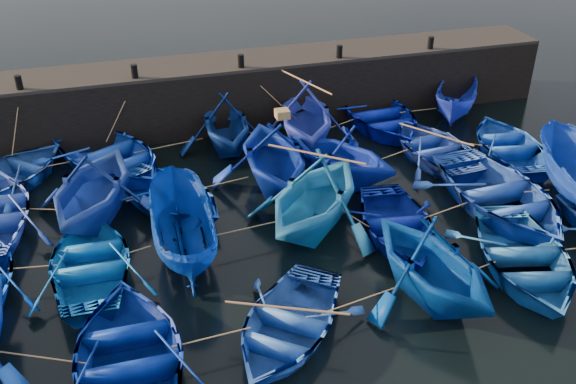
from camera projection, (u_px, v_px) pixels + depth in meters
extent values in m
plane|color=black|center=(320.00, 269.00, 18.01)|extent=(120.00, 120.00, 0.00)
cube|color=black|center=(238.00, 92.00, 26.03)|extent=(26.00, 2.50, 2.50)
cube|color=black|center=(236.00, 61.00, 25.36)|extent=(26.00, 2.50, 0.12)
cylinder|color=black|center=(19.00, 82.00, 22.53)|extent=(0.24, 0.24, 0.50)
cylinder|color=black|center=(134.00, 71.00, 23.49)|extent=(0.24, 0.24, 0.50)
cylinder|color=black|center=(241.00, 61.00, 24.46)|extent=(0.24, 0.24, 0.50)
cylinder|color=black|center=(339.00, 52.00, 25.42)|extent=(0.24, 0.24, 0.50)
cylinder|color=black|center=(431.00, 43.00, 26.39)|extent=(0.24, 0.24, 0.50)
imported|color=navy|center=(10.00, 174.00, 21.77)|extent=(5.61, 5.61, 0.96)
imported|color=blue|center=(108.00, 155.00, 22.70)|extent=(6.35, 6.98, 1.18)
imported|color=navy|center=(225.00, 122.00, 23.88)|extent=(3.82, 4.36, 2.19)
imported|color=blue|center=(305.00, 114.00, 24.10)|extent=(5.05, 5.55, 2.52)
imported|color=#0315A5|center=(379.00, 115.00, 25.79)|extent=(4.05, 5.50, 1.11)
imported|color=#1B30BA|center=(457.00, 100.00, 26.45)|extent=(3.77, 4.40, 1.65)
imported|color=navy|center=(93.00, 185.00, 19.50)|extent=(5.73, 6.09, 2.56)
imported|color=#0A40B4|center=(169.00, 195.00, 20.54)|extent=(5.24, 5.64, 0.95)
imported|color=navy|center=(274.00, 154.00, 21.27)|extent=(4.43, 5.07, 2.56)
imported|color=#08219E|center=(342.00, 154.00, 21.67)|extent=(5.44, 5.56, 2.23)
imported|color=#1F3E9C|center=(434.00, 147.00, 23.51)|extent=(3.71, 4.91, 0.96)
imported|color=#1245B5|center=(509.00, 145.00, 23.66)|extent=(4.07, 5.16, 0.97)
imported|color=blue|center=(92.00, 262.00, 17.52)|extent=(3.42, 4.71, 0.96)
imported|color=navy|center=(182.00, 230.00, 18.06)|extent=(1.88, 4.74, 1.82)
imported|color=#1F77C3|center=(315.00, 194.00, 19.04)|extent=(6.46, 6.48, 2.59)
imported|color=#081B92|center=(397.00, 225.00, 19.11)|extent=(3.76, 4.81, 0.91)
imported|color=#1D46B5|center=(500.00, 195.00, 20.34)|extent=(4.44, 6.00, 1.20)
imported|color=#0C3295|center=(576.00, 176.00, 20.71)|extent=(3.02, 5.14, 1.87)
imported|color=navy|center=(130.00, 356.00, 14.41)|extent=(3.81, 5.28, 1.09)
imported|color=blue|center=(287.00, 323.00, 15.44)|extent=(5.18, 5.38, 0.91)
imported|color=navy|center=(432.00, 261.00, 16.36)|extent=(4.71, 5.19, 2.36)
imported|color=#1A5998|center=(524.00, 257.00, 17.62)|extent=(4.67, 5.72, 1.04)
cube|color=olive|center=(282.00, 114.00, 20.61)|extent=(0.44, 0.41, 0.27)
cylinder|color=tan|center=(60.00, 164.00, 22.23)|extent=(1.47, 0.28, 0.04)
cylinder|color=tan|center=(169.00, 146.00, 23.44)|extent=(2.57, 0.50, 0.04)
cylinder|color=tan|center=(266.00, 134.00, 24.31)|extent=(1.18, 0.53, 0.04)
cylinder|color=tan|center=(343.00, 123.00, 25.13)|extent=(1.56, 0.66, 0.04)
cylinder|color=tan|center=(418.00, 110.00, 26.19)|extent=(1.62, 0.06, 0.04)
cylinder|color=tan|center=(44.00, 209.00, 19.69)|extent=(1.32, 0.49, 0.04)
cylinder|color=tan|center=(133.00, 199.00, 20.19)|extent=(0.46, 0.14, 0.04)
cylinder|color=tan|center=(223.00, 183.00, 21.07)|extent=(1.79, 0.37, 0.04)
cylinder|color=tan|center=(308.00, 171.00, 21.80)|extent=(0.52, 0.32, 0.04)
cylinder|color=tan|center=(389.00, 156.00, 22.71)|extent=(2.10, 0.74, 0.04)
cylinder|color=tan|center=(472.00, 144.00, 23.55)|extent=(0.99, 0.66, 0.04)
cylinder|color=tan|center=(32.00, 267.00, 17.19)|extent=(1.26, 0.23, 0.04)
cylinder|color=tan|center=(138.00, 250.00, 17.86)|extent=(0.74, 0.22, 0.04)
cylinder|color=tan|center=(251.00, 227.00, 18.83)|extent=(2.23, 0.28, 0.04)
cylinder|color=tan|center=(356.00, 219.00, 19.24)|extent=(0.48, 1.10, 0.04)
cylinder|color=tan|center=(450.00, 209.00, 19.71)|extent=(1.97, 0.52, 0.04)
cylinder|color=tan|center=(537.00, 191.00, 20.64)|extent=(0.86, 0.15, 0.04)
cylinder|color=tan|center=(43.00, 357.00, 14.35)|extent=(1.99, 1.00, 0.04)
cylinder|color=tan|center=(211.00, 337.00, 14.90)|extent=(1.91, 0.15, 0.04)
cylinder|color=tan|center=(361.00, 300.00, 16.04)|extent=(2.18, 0.44, 0.04)
cylinder|color=tan|center=(478.00, 268.00, 17.15)|extent=(1.22, 0.27, 0.04)
cylinder|color=tan|center=(16.00, 123.00, 22.65)|extent=(0.68, 0.96, 2.09)
cylinder|color=tan|center=(121.00, 110.00, 23.62)|extent=(1.41, 0.72, 2.09)
cylinder|color=tan|center=(231.00, 96.00, 24.82)|extent=(1.04, 0.25, 2.09)
cylinder|color=tan|center=(269.00, 94.00, 24.98)|extent=(2.00, 0.75, 2.10)
cylinder|color=tan|center=(354.00, 82.00, 26.12)|extent=(1.34, 0.11, 2.09)
cylinder|color=tan|center=(437.00, 73.00, 27.01)|extent=(0.77, 0.14, 2.08)
cylinder|color=#99724C|center=(306.00, 82.00, 23.44)|extent=(1.08, 2.84, 0.06)
cylinder|color=#99724C|center=(435.00, 134.00, 23.25)|extent=(1.77, 2.49, 0.06)
cylinder|color=#99724C|center=(316.00, 154.00, 18.36)|extent=(2.34, 1.97, 0.06)
cylinder|color=#99724C|center=(287.00, 308.00, 15.19)|extent=(2.74, 1.32, 0.06)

